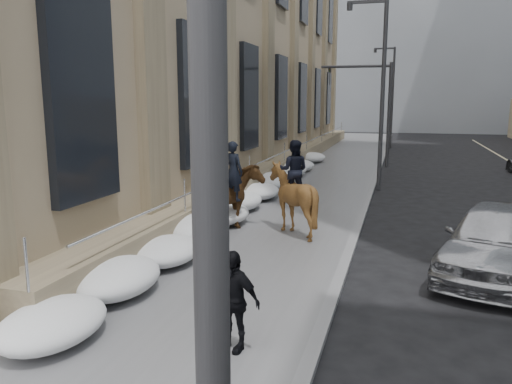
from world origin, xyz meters
TOP-DOWN VIEW (x-y plane):
  - ground at (0.00, 0.00)m, footprint 140.00×140.00m
  - sidewalk at (0.00, 10.00)m, footprint 5.00×80.00m
  - curb at (2.62, 10.00)m, footprint 0.24×80.00m
  - limestone_building at (-5.26, 19.96)m, footprint 6.10×44.00m
  - bg_building_mid at (4.00, 60.00)m, footprint 30.00×12.00m
  - bg_building_far at (-6.00, 72.00)m, footprint 24.00×12.00m
  - streetlight_mid at (2.74, 14.00)m, footprint 1.71×0.24m
  - streetlight_far at (2.74, 34.00)m, footprint 1.71×0.24m
  - traffic_signal at (2.07, 22.00)m, footprint 4.10×0.22m
  - snow_bank at (-1.42, 8.11)m, footprint 1.70×18.10m
  - mounted_horse_left at (-0.91, 5.11)m, footprint 1.73×2.49m
  - mounted_horse_right at (0.86, 5.49)m, footprint 1.75×1.94m
  - pedestrian at (1.42, -1.43)m, footprint 0.98×0.56m
  - car_silver at (5.91, 3.62)m, footprint 3.36×5.19m

SIDE VIEW (x-z plane):
  - ground at x=0.00m, z-range 0.00..0.00m
  - sidewalk at x=0.00m, z-range 0.00..0.12m
  - curb at x=2.62m, z-range 0.00..0.12m
  - snow_bank at x=-1.42m, z-range 0.09..0.85m
  - car_silver at x=5.91m, z-range 0.00..1.65m
  - pedestrian at x=1.42m, z-range 0.12..1.70m
  - mounted_horse_left at x=-0.91m, z-range -0.16..2.47m
  - mounted_horse_right at x=0.86m, z-range -0.10..2.57m
  - traffic_signal at x=2.07m, z-range 1.00..7.00m
  - streetlight_mid at x=2.74m, z-range 0.58..8.58m
  - streetlight_far at x=2.74m, z-range 0.58..8.58m
  - limestone_building at x=-5.26m, z-range -0.10..17.90m
  - bg_building_far at x=-6.00m, z-range 0.00..20.00m
  - bg_building_mid at x=4.00m, z-range 0.00..28.00m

